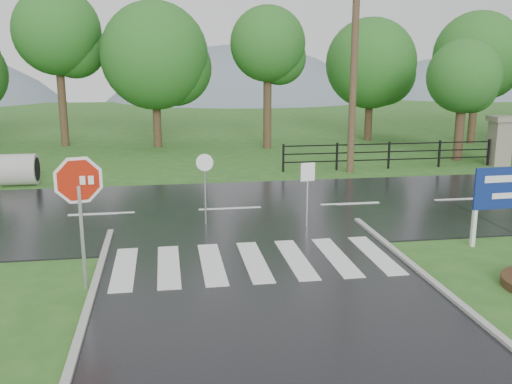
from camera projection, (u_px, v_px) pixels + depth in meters
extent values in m
plane|color=#2B5C1E|center=(306.00, 377.00, 8.64)|extent=(120.00, 120.00, 0.00)
cube|color=black|center=(230.00, 210.00, 18.25)|extent=(90.00, 8.00, 0.04)
cube|color=silver|center=(124.00, 268.00, 12.97)|extent=(0.50, 2.80, 0.02)
cube|color=silver|center=(169.00, 266.00, 13.12)|extent=(0.50, 2.80, 0.02)
cube|color=silver|center=(212.00, 264.00, 13.28)|extent=(0.50, 2.80, 0.02)
cube|color=silver|center=(254.00, 261.00, 13.43)|extent=(0.50, 2.80, 0.02)
cube|color=silver|center=(296.00, 259.00, 13.59)|extent=(0.50, 2.80, 0.02)
cube|color=silver|center=(336.00, 257.00, 13.74)|extent=(0.50, 2.80, 0.02)
cube|color=silver|center=(376.00, 254.00, 13.90)|extent=(0.50, 2.80, 0.02)
cube|color=gray|center=(499.00, 143.00, 25.82)|extent=(0.80, 0.80, 2.00)
cube|color=#6B6659|center=(502.00, 119.00, 25.56)|extent=(1.00, 1.00, 0.24)
cube|color=black|center=(389.00, 160.00, 25.14)|extent=(9.50, 0.05, 0.05)
cube|color=black|center=(389.00, 152.00, 25.06)|extent=(9.50, 0.05, 0.05)
cube|color=black|center=(389.00, 144.00, 24.98)|extent=(9.50, 0.05, 0.05)
cube|color=black|center=(283.00, 158.00, 24.35)|extent=(0.08, 0.08, 1.20)
cube|color=black|center=(488.00, 152.00, 25.83)|extent=(0.08, 0.08, 1.20)
sphere|color=slate|center=(243.00, 228.00, 76.30)|extent=(48.00, 48.00, 48.00)
sphere|color=slate|center=(441.00, 189.00, 79.66)|extent=(36.00, 36.00, 36.00)
cylinder|color=#9E9B93|center=(19.00, 170.00, 21.76)|extent=(1.30, 1.20, 1.20)
cube|color=#939399|center=(82.00, 238.00, 11.74)|extent=(0.07, 0.07, 2.22)
cylinder|color=white|center=(78.00, 180.00, 11.47)|extent=(1.29, 0.35, 1.33)
cylinder|color=#B31F0C|center=(78.00, 180.00, 11.46)|extent=(1.13, 0.31, 1.16)
cube|color=silver|center=(475.00, 209.00, 14.48)|extent=(0.10, 0.10, 1.96)
cube|color=#939399|center=(307.00, 198.00, 16.06)|extent=(0.04, 0.04, 1.79)
cube|color=white|center=(308.00, 172.00, 15.87)|extent=(0.42, 0.09, 0.52)
cylinder|color=#939399|center=(205.00, 193.00, 16.30)|extent=(0.06, 0.06, 1.96)
cylinder|color=white|center=(205.00, 162.00, 16.09)|extent=(0.48, 0.12, 0.49)
cylinder|color=#473523|center=(354.00, 66.00, 23.44)|extent=(0.30, 0.30, 8.92)
cylinder|color=#3D2B1C|center=(460.00, 126.00, 26.93)|extent=(0.48, 0.48, 3.29)
sphere|color=#1E5B1C|center=(464.00, 76.00, 26.41)|extent=(3.39, 3.39, 3.39)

